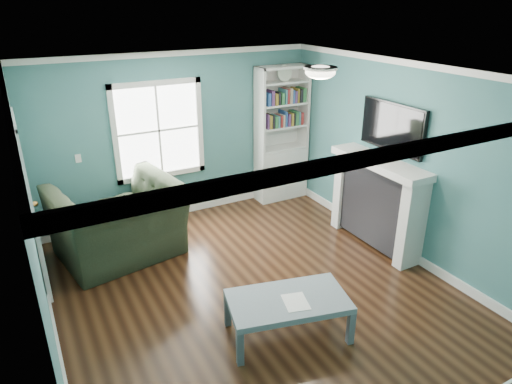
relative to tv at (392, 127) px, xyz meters
name	(u,v)px	position (x,y,z in m)	size (l,w,h in m)	color
floor	(254,290)	(-2.20, -0.20, -1.72)	(5.00, 5.00, 0.00)	black
room_walls	(254,169)	(-2.20, -0.20, -0.14)	(5.00, 5.00, 5.00)	#387073
trim	(254,198)	(-2.20, -0.20, -0.49)	(4.50, 5.00, 2.60)	white
window	(159,131)	(-2.50, 2.29, -0.27)	(1.40, 0.06, 1.50)	white
bookshelf	(281,147)	(-0.43, 2.10, -0.80)	(0.90, 0.35, 2.31)	silver
fireplace	(377,203)	(-0.12, 0.00, -1.09)	(0.44, 1.58, 1.30)	black
tv	(392,127)	(0.00, 0.00, 0.00)	(0.06, 1.10, 0.65)	black
door	(30,205)	(-4.42, 1.20, -0.65)	(0.12, 0.98, 2.17)	silver
ceiling_fixture	(320,71)	(-1.30, -0.10, 0.82)	(0.38, 0.38, 0.15)	white
light_switch	(78,158)	(-3.70, 2.28, -0.52)	(0.08, 0.01, 0.12)	white
recliner	(118,210)	(-3.40, 1.40, -1.03)	(1.59, 1.03, 1.39)	black
coffee_table	(288,303)	(-2.26, -1.06, -1.34)	(1.36, 0.94, 0.45)	#505960
paper_sheet	(296,302)	(-2.22, -1.15, -1.27)	(0.24, 0.30, 0.00)	white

